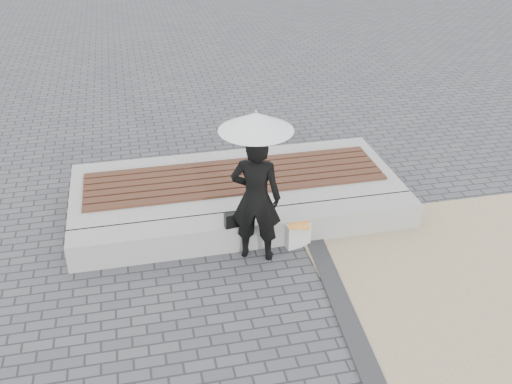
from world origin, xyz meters
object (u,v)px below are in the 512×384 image
Objects in this scene: handbag at (235,219)px; canvas_tote at (298,235)px; woman at (256,198)px; parasol at (256,122)px; seating_ledge at (251,229)px.

handbag is 0.79× the size of canvas_tote.
parasol is at bearing 111.40° from woman.
woman is at bearing -90.55° from seating_ledge.
parasol is 4.13× the size of handbag.
seating_ledge reaches higher than canvas_tote.
handbag is at bearing -15.25° from woman.
parasol is 1.91m from canvas_tote.
seating_ledge is 0.43m from handbag.
canvas_tote is (0.62, 0.10, -0.73)m from woman.
seating_ledge is 4.17× the size of parasol.
handbag is at bearing 162.46° from canvas_tote.
handbag reaches higher than seating_ledge.
seating_ledge is 1.82m from parasol.
woman is 0.96m from canvas_tote.
seating_ledge is 0.79m from woman.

